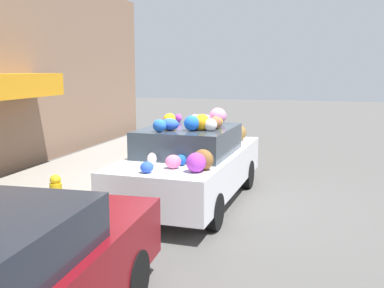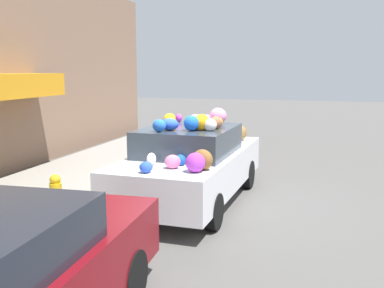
{
  "view_description": "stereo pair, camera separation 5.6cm",
  "coord_description": "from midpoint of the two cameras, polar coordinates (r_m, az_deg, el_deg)",
  "views": [
    {
      "loc": [
        -8.12,
        -2.53,
        2.55
      ],
      "look_at": [
        0.0,
        -0.2,
        1.14
      ],
      "focal_mm": 42.0,
      "sensor_mm": 36.0,
      "label": 1
    },
    {
      "loc": [
        -8.11,
        -2.59,
        2.55
      ],
      "look_at": [
        0.0,
        -0.2,
        1.14
      ],
      "focal_mm": 42.0,
      "sensor_mm": 36.0,
      "label": 2
    }
  ],
  "objects": [
    {
      "name": "ground_plane",
      "position": [
        8.88,
        -1.05,
        -7.21
      ],
      "size": [
        60.0,
        60.0,
        0.0
      ],
      "primitive_type": "plane",
      "color": "#565451"
    },
    {
      "name": "sidewalk_curb",
      "position": [
        9.98,
        -16.07,
        -5.3
      ],
      "size": [
        24.0,
        3.2,
        0.14
      ],
      "color": "gray",
      "rests_on": "ground"
    },
    {
      "name": "fire_hydrant",
      "position": [
        7.84,
        -16.7,
        -6.23
      ],
      "size": [
        0.2,
        0.2,
        0.7
      ],
      "color": "gold",
      "rests_on": "sidewalk_curb"
    },
    {
      "name": "art_car",
      "position": [
        8.59,
        0.18,
        -2.37
      ],
      "size": [
        4.46,
        1.96,
        1.8
      ],
      "rotation": [
        0.0,
        0.0,
        -0.04
      ],
      "color": "silver",
      "rests_on": "ground"
    }
  ]
}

